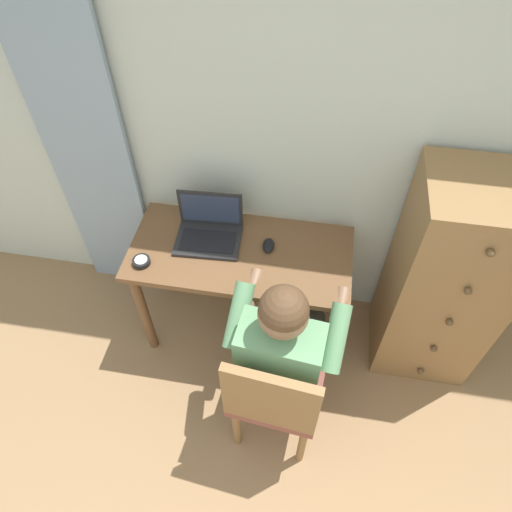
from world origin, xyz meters
TOP-DOWN VIEW (x-y plane):
  - wall_back at (0.00, 2.20)m, footprint 4.80×0.05m
  - curtain_panel at (-1.29, 2.13)m, footprint 0.46×0.03m
  - desk at (-0.42, 1.85)m, footprint 1.16×0.55m
  - dresser at (0.64, 1.90)m, footprint 0.53×0.51m
  - chair at (-0.14, 1.21)m, footprint 0.46×0.44m
  - person_seated at (-0.13, 1.40)m, footprint 0.56×0.61m
  - laptop at (-0.61, 1.93)m, footprint 0.35×0.27m
  - computer_mouse at (-0.28, 1.91)m, footprint 0.06×0.10m
  - desk_clock at (-0.90, 1.69)m, footprint 0.09×0.09m

SIDE VIEW (x-z plane):
  - chair at x=-0.14m, z-range 0.06..0.95m
  - desk at x=-0.42m, z-range 0.25..0.98m
  - dresser at x=0.64m, z-range 0.00..1.30m
  - person_seated at x=-0.13m, z-range 0.08..1.29m
  - desk_clock at x=-0.90m, z-range 0.74..0.77m
  - computer_mouse at x=-0.28m, z-range 0.74..0.77m
  - laptop at x=-0.61m, z-range 0.67..0.91m
  - curtain_panel at x=-1.29m, z-range 0.00..2.24m
  - wall_back at x=0.00m, z-range 0.00..2.50m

